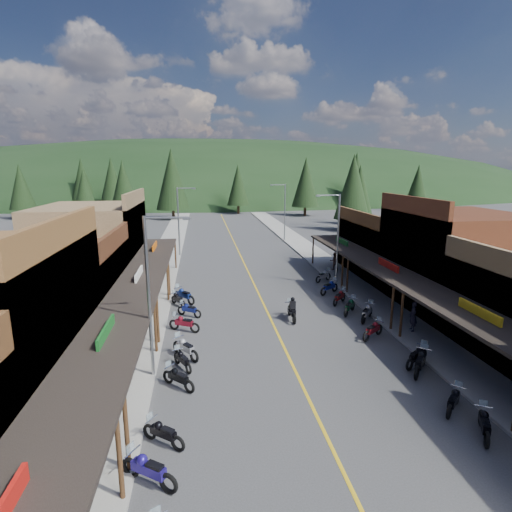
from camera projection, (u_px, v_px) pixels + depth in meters
name	position (u px, v px, depth m)	size (l,w,h in m)	color
ground	(273.00, 324.00, 26.51)	(220.00, 220.00, 0.00)	#38383A
centerline	(242.00, 258.00, 45.85)	(0.15, 90.00, 0.01)	gold
sidewalk_west	(165.00, 260.00, 44.66)	(3.40, 94.00, 0.15)	gray
sidewalk_east	(315.00, 255.00, 47.01)	(3.40, 94.00, 0.15)	gray
shop_west_2	(59.00, 288.00, 25.75)	(10.90, 9.00, 6.20)	#3F2111
shop_west_3	(95.00, 245.00, 34.82)	(10.90, 10.20, 8.20)	brown
shop_east_2	(454.00, 260.00, 29.26)	(10.90, 9.00, 8.20)	#562B19
shop_east_3	(392.00, 248.00, 38.75)	(10.90, 10.20, 6.20)	#4C2D16
streetlight_0	(152.00, 291.00, 18.81)	(2.16, 0.18, 8.00)	gray
streetlight_1	(180.00, 218.00, 45.89)	(2.16, 0.18, 8.00)	gray
streetlight_2	(336.00, 236.00, 34.22)	(2.16, 0.18, 8.00)	gray
streetlight_3	(284.00, 210.00, 55.50)	(2.16, 0.18, 8.00)	gray
ridge_hill	(212.00, 195.00, 157.09)	(310.00, 140.00, 60.00)	black
pine_0	(21.00, 187.00, 79.69)	(5.04, 5.04, 11.00)	black
pine_1	(112.00, 181.00, 89.42)	(5.88, 5.88, 12.50)	black
pine_2	(172.00, 179.00, 79.54)	(6.72, 6.72, 14.00)	black
pine_3	(238.00, 185.00, 89.49)	(5.04, 5.04, 11.00)	black
pine_4	(306.00, 182.00, 85.42)	(5.88, 5.88, 12.50)	black
pine_5	(356.00, 177.00, 99.02)	(6.72, 6.72, 14.00)	black
pine_6	(418.00, 184.00, 93.22)	(5.04, 5.04, 11.00)	black
pine_7	(82.00, 181.00, 94.15)	(5.88, 5.88, 12.50)	black
pine_8	(85.00, 196.00, 60.94)	(4.48, 4.48, 10.00)	black
pine_9	(359.00, 189.00, 71.90)	(4.93, 4.93, 10.80)	black
pine_10	(124.00, 187.00, 70.98)	(5.38, 5.38, 11.60)	black
pine_11	(353.00, 187.00, 64.42)	(5.82, 5.82, 12.40)	black
bike_west_2	(149.00, 468.00, 12.88)	(0.73, 2.20, 1.26)	navy
bike_west_3	(163.00, 432.00, 14.77)	(0.64, 1.93, 1.10)	black
bike_west_4	(178.00, 377.00, 18.62)	(0.67, 2.01, 1.15)	black
bike_west_5	(182.00, 359.00, 20.46)	(0.62, 1.85, 1.06)	black
bike_west_6	(185.00, 347.00, 21.62)	(0.73, 2.18, 1.25)	#AAA9AF
bike_west_7	(184.00, 323.00, 25.14)	(0.70, 2.10, 1.20)	maroon
bike_west_8	(189.00, 309.00, 27.67)	(0.64, 1.93, 1.10)	navy
bike_west_9	(178.00, 299.00, 29.87)	(0.62, 1.87, 1.07)	black
bike_west_10	(184.00, 295.00, 30.51)	(0.77, 2.32, 1.33)	navy
bike_east_2	(485.00, 423.00, 15.27)	(0.66, 1.99, 1.14)	black
bike_east_3	(454.00, 400.00, 16.86)	(0.64, 1.91, 1.09)	black
bike_east_4	(421.00, 361.00, 20.00)	(0.75, 2.25, 1.29)	black
bike_east_5	(417.00, 355.00, 20.74)	(0.69, 2.08, 1.19)	black
bike_east_6	(373.00, 329.00, 24.12)	(0.69, 2.06, 1.18)	maroon
bike_east_7	(367.00, 312.00, 26.95)	(0.73, 2.19, 1.25)	gray
bike_east_8	(350.00, 306.00, 28.22)	(0.70, 2.10, 1.20)	#0B371B
bike_east_9	(340.00, 296.00, 30.30)	(0.68, 2.05, 1.17)	maroon
bike_east_10	(329.00, 286.00, 32.71)	(0.74, 2.21, 1.26)	navy
bike_east_11	(323.00, 275.00, 36.27)	(0.67, 2.02, 1.16)	#9C9BA0
rider_on_bike	(292.00, 310.00, 27.06)	(0.77, 2.23, 1.69)	black
pedestrian_east_a	(413.00, 316.00, 24.83)	(0.69, 0.46, 1.90)	#231F2F
pedestrian_east_b	(334.00, 261.00, 39.89)	(0.87, 0.50, 1.79)	#4C3730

